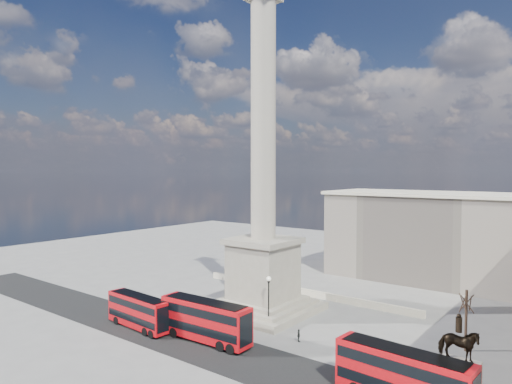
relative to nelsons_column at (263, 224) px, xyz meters
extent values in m
plane|color=gray|center=(0.00, -5.00, -12.92)|extent=(180.00, 180.00, 0.00)
cube|color=black|center=(5.00, -15.00, -12.91)|extent=(120.00, 9.00, 0.01)
cube|color=#A39C88|center=(0.00, 0.00, -12.42)|extent=(14.00, 14.00, 1.00)
cube|color=#A39C88|center=(0.00, 0.00, -11.67)|extent=(12.00, 12.00, 0.50)
cube|color=#A39C88|center=(0.00, 0.00, -11.17)|extent=(10.00, 10.00, 0.50)
cube|color=#A39C88|center=(0.00, 0.00, -6.92)|extent=(8.00, 8.00, 8.00)
cube|color=#A39C88|center=(0.00, 0.00, -2.52)|extent=(9.00, 9.00, 0.80)
cylinder|color=#B3A995|center=(0.00, 0.00, 14.88)|extent=(3.60, 3.60, 34.00)
cube|color=beige|center=(0.00, 11.00, -12.37)|extent=(40.00, 0.60, 1.10)
cube|color=#B3A693|center=(20.00, 35.00, -4.92)|extent=(50.00, 16.00, 16.00)
cube|color=beige|center=(20.00, 35.00, 3.38)|extent=(51.00, 17.00, 0.60)
cube|color=red|center=(-8.49, -15.82, -10.61)|extent=(10.81, 3.09, 3.93)
cube|color=black|center=(-8.49, -15.82, -11.32)|extent=(10.38, 3.12, 0.87)
cube|color=black|center=(-8.49, -15.82, -9.57)|extent=(10.38, 3.12, 0.87)
cube|color=black|center=(-8.49, -15.82, -8.62)|extent=(9.72, 2.78, 0.06)
cylinder|color=black|center=(-12.01, -15.60, -12.38)|extent=(1.22, 2.61, 1.07)
cylinder|color=black|center=(-5.51, -16.01, -12.38)|extent=(1.22, 2.61, 1.07)
cylinder|color=black|center=(-4.23, -16.09, -12.38)|extent=(1.22, 2.61, 1.07)
cube|color=red|center=(1.66, -13.84, -10.26)|extent=(12.39, 3.27, 4.53)
cube|color=black|center=(1.66, -13.84, -11.07)|extent=(11.91, 3.31, 1.01)
cube|color=black|center=(1.66, -13.84, -9.06)|extent=(11.91, 3.31, 1.01)
cube|color=black|center=(1.66, -13.84, -7.97)|extent=(11.16, 2.94, 0.07)
cylinder|color=black|center=(-2.40, -14.00, -12.30)|extent=(1.34, 2.96, 1.23)
cylinder|color=black|center=(5.10, -13.71, -12.30)|extent=(1.34, 2.96, 1.23)
cylinder|color=black|center=(6.57, -13.65, -12.30)|extent=(1.34, 2.96, 1.23)
cube|color=red|center=(25.82, -13.95, -10.30)|extent=(12.27, 3.59, 4.46)
cube|color=black|center=(25.82, -13.95, -11.10)|extent=(11.79, 3.61, 0.99)
cube|color=black|center=(25.82, -13.95, -9.12)|extent=(11.79, 3.61, 0.99)
cube|color=black|center=(25.82, -13.95, -8.04)|extent=(11.04, 3.23, 0.07)
cylinder|color=black|center=(21.83, -13.67, -12.31)|extent=(1.41, 2.95, 1.21)
cylinder|color=black|center=(4.78, -5.17, -12.66)|extent=(0.46, 0.46, 0.52)
cylinder|color=black|center=(4.78, -5.17, -9.80)|extent=(0.17, 0.17, 6.23)
cylinder|color=black|center=(4.78, -5.17, -6.79)|extent=(0.31, 0.31, 0.31)
sphere|color=silver|center=(4.78, -5.17, -6.43)|extent=(0.58, 0.58, 0.58)
imported|color=black|center=(30.06, -12.78, -6.90)|extent=(3.47, 1.82, 2.82)
cylinder|color=black|center=(30.06, -12.78, -5.19)|extent=(0.52, 0.52, 1.26)
sphere|color=black|center=(30.06, -12.78, -4.44)|extent=(0.38, 0.38, 0.38)
cylinder|color=#332319|center=(27.23, 2.29, -9.38)|extent=(0.30, 0.30, 7.07)
imported|color=black|center=(24.70, -10.00, -12.13)|extent=(0.62, 0.46, 1.58)
imported|color=black|center=(26.34, -8.98, -12.00)|extent=(1.13, 1.06, 1.84)
imported|color=black|center=(10.63, -7.03, -12.15)|extent=(0.89, 0.92, 1.54)
camera|label=1|loc=(39.62, -52.92, 7.68)|focal=32.00mm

